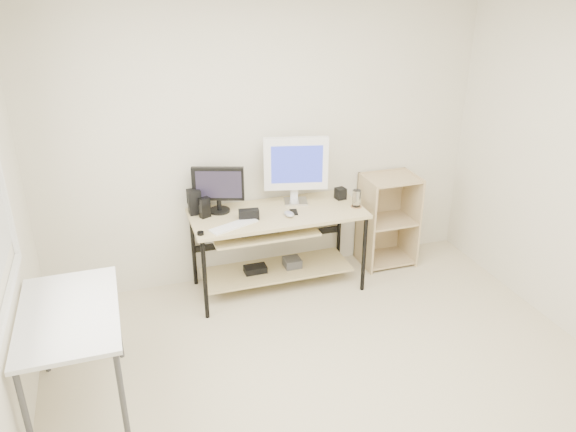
% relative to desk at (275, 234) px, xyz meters
% --- Properties ---
extents(room, '(4.01, 4.01, 2.62)m').
position_rel_desk_xyz_m(room, '(-0.11, -1.62, 0.78)').
color(room, beige).
rests_on(room, ground).
extents(desk, '(1.50, 0.65, 0.75)m').
position_rel_desk_xyz_m(desk, '(0.00, 0.00, 0.00)').
color(desk, '#CAB880').
rests_on(desk, ground).
extents(side_table, '(0.60, 1.00, 0.75)m').
position_rel_desk_xyz_m(side_table, '(-1.65, -1.06, 0.13)').
color(side_table, white).
rests_on(side_table, ground).
extents(shelf_unit, '(0.50, 0.40, 0.90)m').
position_rel_desk_xyz_m(shelf_unit, '(1.18, 0.16, -0.09)').
color(shelf_unit, tan).
rests_on(shelf_unit, ground).
extents(black_monitor, '(0.43, 0.18, 0.40)m').
position_rel_desk_xyz_m(black_monitor, '(-0.45, 0.16, 0.44)').
color(black_monitor, black).
rests_on(black_monitor, desk).
extents(white_imac, '(0.56, 0.18, 0.60)m').
position_rel_desk_xyz_m(white_imac, '(0.24, 0.15, 0.56)').
color(white_imac, silver).
rests_on(white_imac, desk).
extents(keyboard, '(0.43, 0.27, 0.01)m').
position_rel_desk_xyz_m(keyboard, '(-0.40, -0.18, 0.22)').
color(keyboard, white).
rests_on(keyboard, desk).
extents(mouse, '(0.10, 0.13, 0.04)m').
position_rel_desk_xyz_m(mouse, '(0.09, -0.12, 0.23)').
color(mouse, '#ABABB0').
rests_on(mouse, desk).
extents(center_speaker, '(0.18, 0.10, 0.08)m').
position_rel_desk_xyz_m(center_speaker, '(-0.25, -0.07, 0.25)').
color(center_speaker, black).
rests_on(center_speaker, desk).
extents(speaker_left, '(0.11, 0.11, 0.22)m').
position_rel_desk_xyz_m(speaker_left, '(-0.66, 0.18, 0.32)').
color(speaker_left, black).
rests_on(speaker_left, desk).
extents(speaker_right, '(0.10, 0.10, 0.10)m').
position_rel_desk_xyz_m(speaker_right, '(0.66, 0.10, 0.26)').
color(speaker_right, black).
rests_on(speaker_right, desk).
extents(audio_controller, '(0.10, 0.08, 0.18)m').
position_rel_desk_xyz_m(audio_controller, '(-0.59, 0.08, 0.30)').
color(audio_controller, black).
rests_on(audio_controller, desk).
extents(volume_puck, '(0.06, 0.06, 0.02)m').
position_rel_desk_xyz_m(volume_puck, '(-0.69, -0.24, 0.22)').
color(volume_puck, black).
rests_on(volume_puck, desk).
extents(smartphone, '(0.09, 0.13, 0.01)m').
position_rel_desk_xyz_m(smartphone, '(0.15, -0.06, 0.22)').
color(smartphone, black).
rests_on(smartphone, desk).
extents(coaster, '(0.12, 0.12, 0.01)m').
position_rel_desk_xyz_m(coaster, '(0.72, -0.11, 0.21)').
color(coaster, '#9E7147').
rests_on(coaster, desk).
extents(drinking_glass, '(0.10, 0.10, 0.15)m').
position_rel_desk_xyz_m(drinking_glass, '(0.72, -0.11, 0.29)').
color(drinking_glass, white).
rests_on(drinking_glass, coaster).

